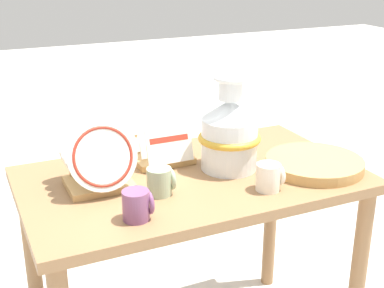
# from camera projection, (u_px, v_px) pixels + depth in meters

# --- Properties ---
(display_table) EXTENTS (1.13, 0.66, 0.75)m
(display_table) POSITION_uv_depth(u_px,v_px,m) (192.00, 205.00, 1.83)
(display_table) COLOR olive
(display_table) RESTS_ON ground_plane
(ceramic_vase) EXTENTS (0.21, 0.21, 0.33)m
(ceramic_vase) POSITION_uv_depth(u_px,v_px,m) (229.00, 132.00, 1.80)
(ceramic_vase) COLOR silver
(ceramic_vase) RESTS_ON display_table
(dish_rack_round_plates) EXTENTS (0.21, 0.22, 0.23)m
(dish_rack_round_plates) POSITION_uv_depth(u_px,v_px,m) (98.00, 161.00, 1.66)
(dish_rack_round_plates) COLOR tan
(dish_rack_round_plates) RESTS_ON display_table
(dish_rack_square_plates) EXTENTS (0.20, 0.20, 0.18)m
(dish_rack_square_plates) POSITION_uv_depth(u_px,v_px,m) (161.00, 147.00, 1.89)
(dish_rack_square_plates) COLOR tan
(dish_rack_square_plates) RESTS_ON display_table
(wicker_charger_stack) EXTENTS (0.33, 0.33, 0.04)m
(wicker_charger_stack) POSITION_uv_depth(u_px,v_px,m) (314.00, 164.00, 1.83)
(wicker_charger_stack) COLOR tan
(wicker_charger_stack) RESTS_ON display_table
(mug_sage_glaze) EXTENTS (0.08, 0.08, 0.09)m
(mug_sage_glaze) POSITION_uv_depth(u_px,v_px,m) (161.00, 181.00, 1.63)
(mug_sage_glaze) COLOR #9EB28E
(mug_sage_glaze) RESTS_ON display_table
(mug_cream_glaze) EXTENTS (0.08, 0.08, 0.09)m
(mug_cream_glaze) POSITION_uv_depth(u_px,v_px,m) (269.00, 177.00, 1.66)
(mug_cream_glaze) COLOR silver
(mug_cream_glaze) RESTS_ON display_table
(mug_plum_glaze) EXTENTS (0.08, 0.08, 0.09)m
(mug_plum_glaze) POSITION_uv_depth(u_px,v_px,m) (137.00, 205.00, 1.48)
(mug_plum_glaze) COLOR #7A4770
(mug_plum_glaze) RESTS_ON display_table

